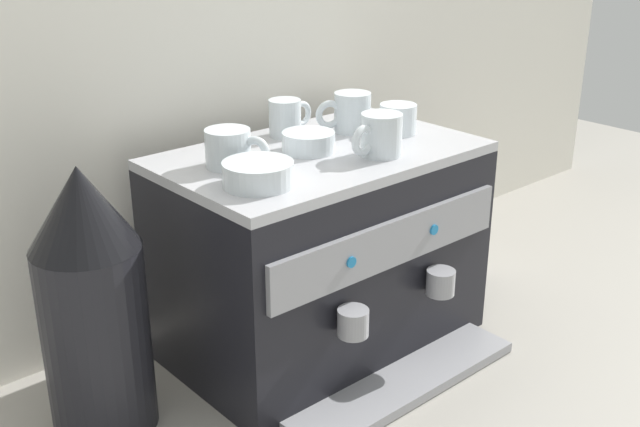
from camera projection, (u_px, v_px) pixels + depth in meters
name	position (u px, v px, depth m)	size (l,w,h in m)	color
ground_plane	(320.00, 339.00, 1.65)	(4.00, 4.00, 0.00)	#9E998E
tiled_backsplash_wall	(231.00, 66.00, 1.65)	(2.80, 0.03, 1.08)	silver
espresso_machine	(322.00, 251.00, 1.57)	(0.61, 0.49, 0.42)	black
ceramic_cup_0	(230.00, 148.00, 1.39)	(0.09, 0.11, 0.07)	silver
ceramic_cup_1	(287.00, 117.00, 1.58)	(0.11, 0.07, 0.07)	silver
ceramic_cup_2	(380.00, 135.00, 1.45)	(0.12, 0.08, 0.08)	silver
ceramic_cup_3	(350.00, 112.00, 1.60)	(0.12, 0.08, 0.08)	silver
ceramic_cup_4	(397.00, 119.00, 1.60)	(0.08, 0.11, 0.06)	silver
ceramic_bowl_0	(309.00, 142.00, 1.48)	(0.10, 0.10, 0.04)	silver
ceramic_bowl_1	(258.00, 174.00, 1.30)	(0.12, 0.12, 0.04)	silver
coffee_grinder	(93.00, 303.00, 1.30)	(0.18, 0.18, 0.48)	black
milk_pitcher	(464.00, 243.00, 1.93)	(0.09, 0.09, 0.15)	#B7B7BC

